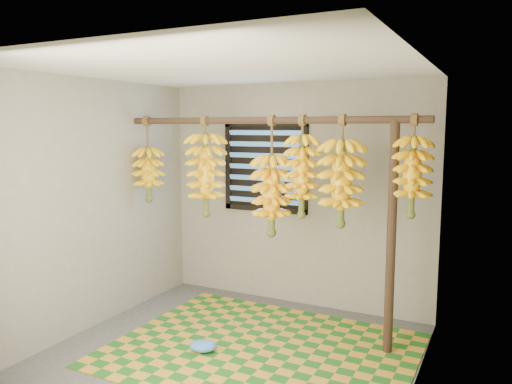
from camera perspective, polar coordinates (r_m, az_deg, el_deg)
The scene contains 16 objects.
floor at distance 4.47m, azimuth -3.33°, elevation -18.33°, with size 3.00×3.00×0.01m, color #434343.
ceiling at distance 4.05m, azimuth -3.59°, elevation 14.01°, with size 3.00×3.00×0.01m, color silver.
wall_back at distance 5.43m, azimuth 4.52°, elevation -0.39°, with size 3.00×0.01×2.40m, color gray.
wall_left at distance 5.01m, azimuth -18.52°, elevation -1.43°, with size 0.01×3.00×2.40m, color gray.
wall_right at distance 3.60m, azimuth 17.84°, elevation -4.79°, with size 0.01×3.00×2.40m, color gray.
window at distance 5.52m, azimuth 1.06°, elevation 2.88°, with size 1.00×0.04×1.00m.
hanging_pole at distance 4.65m, azimuth 0.84°, elevation 8.19°, with size 0.06×0.06×3.00m, color #422C1F.
support_post at distance 4.37m, azimuth 15.20°, elevation -5.25°, with size 0.08×0.08×2.00m, color #422C1F.
woven_mat at distance 4.57m, azimuth 0.61°, elevation -17.59°, with size 2.54×2.04×0.01m, color #1F5F1C.
plastic_bag at distance 4.53m, azimuth -6.07°, elevation -17.10°, with size 0.24×0.18×0.10m, color #3C7DE3.
banana_bunch_a at distance 5.40m, azimuth -12.20°, elevation 2.02°, with size 0.30×0.30×0.89m.
banana_bunch_b at distance 4.98m, azimuth -5.74°, elevation 1.95°, with size 0.38×0.38×0.99m.
banana_bunch_c at distance 4.65m, azimuth 1.80°, elevation -0.37°, with size 0.35×0.35×1.12m.
banana_bunch_d at distance 4.51m, azimuth 5.27°, elevation 1.85°, with size 0.30×0.30×0.92m.
banana_bunch_e at distance 4.40m, azimuth 9.72°, elevation 0.99°, with size 0.37×0.37×0.97m.
banana_bunch_f at distance 4.26m, azimuth 17.42°, elevation 1.70°, with size 0.30×0.30×0.85m.
Camera 1 is at (2.02, -3.48, 1.94)m, focal length 35.00 mm.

